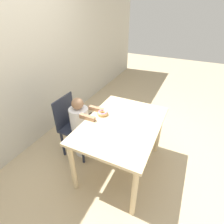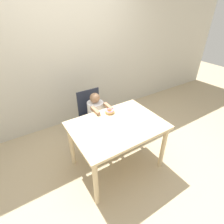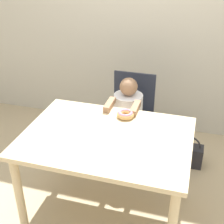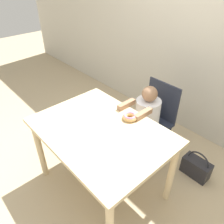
{
  "view_description": "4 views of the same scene",
  "coord_description": "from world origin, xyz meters",
  "px_view_note": "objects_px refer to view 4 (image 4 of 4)",
  "views": [
    {
      "loc": [
        -1.55,
        -0.61,
        1.95
      ],
      "look_at": [
        0.0,
        0.13,
        0.86
      ],
      "focal_mm": 28.0,
      "sensor_mm": 36.0,
      "label": 1
    },
    {
      "loc": [
        -1.03,
        -1.49,
        2.08
      ],
      "look_at": [
        0.0,
        0.13,
        0.86
      ],
      "focal_mm": 28.0,
      "sensor_mm": 36.0,
      "label": 2
    },
    {
      "loc": [
        0.55,
        -1.75,
        1.94
      ],
      "look_at": [
        0.0,
        0.13,
        0.86
      ],
      "focal_mm": 50.0,
      "sensor_mm": 36.0,
      "label": 3
    },
    {
      "loc": [
        1.13,
        -0.89,
        1.92
      ],
      "look_at": [
        0.0,
        0.13,
        0.86
      ],
      "focal_mm": 35.0,
      "sensor_mm": 36.0,
      "label": 4
    }
  ],
  "objects_px": {
    "donut": "(130,117)",
    "handbag": "(196,167)",
    "child_figure": "(146,126)",
    "chair": "(153,121)"
  },
  "relations": [
    {
      "from": "child_figure",
      "to": "chair",
      "type": "bearing_deg",
      "value": 90.0
    },
    {
      "from": "child_figure",
      "to": "handbag",
      "type": "distance_m",
      "value": 0.69
    },
    {
      "from": "donut",
      "to": "handbag",
      "type": "bearing_deg",
      "value": 46.9
    },
    {
      "from": "donut",
      "to": "handbag",
      "type": "relative_size",
      "value": 0.42
    },
    {
      "from": "chair",
      "to": "child_figure",
      "type": "distance_m",
      "value": 0.12
    },
    {
      "from": "child_figure",
      "to": "donut",
      "type": "distance_m",
      "value": 0.45
    },
    {
      "from": "child_figure",
      "to": "handbag",
      "type": "bearing_deg",
      "value": 20.67
    },
    {
      "from": "chair",
      "to": "child_figure",
      "type": "relative_size",
      "value": 0.95
    },
    {
      "from": "child_figure",
      "to": "handbag",
      "type": "height_order",
      "value": "child_figure"
    },
    {
      "from": "chair",
      "to": "handbag",
      "type": "relative_size",
      "value": 2.75
    }
  ]
}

